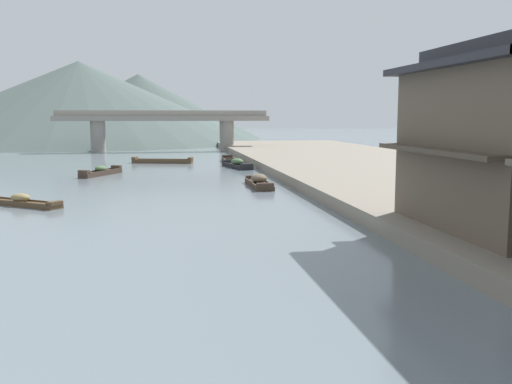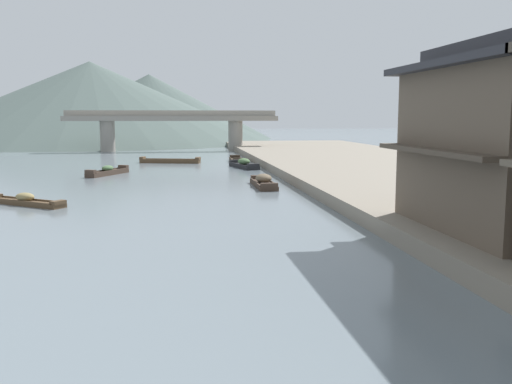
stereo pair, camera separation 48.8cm
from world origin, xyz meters
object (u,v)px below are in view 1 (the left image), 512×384
object	(u,v)px
boat_moored_far	(21,202)
boat_midriver_upstream	(229,160)
stone_bridge	(163,124)
boat_moored_third	(163,161)
boat_midriver_drifting	(237,164)
boat_moored_second	(101,172)
boat_moored_nearest	(259,182)

from	to	relation	value
boat_moored_far	boat_midriver_upstream	distance (m)	28.00
boat_moored_far	stone_bridge	size ratio (longest dim) A/B	0.17
boat_moored_third	boat_midriver_drifting	xyz separation A→B (m)	(6.24, -6.01, 0.11)
boat_midriver_drifting	boat_midriver_upstream	xyz separation A→B (m)	(0.00, 6.03, -0.10)
boat_moored_second	boat_moored_third	size ratio (longest dim) A/B	0.78
boat_moored_far	boat_midriver_drifting	bearing A→B (deg)	55.11
boat_moored_third	stone_bridge	bearing A→B (deg)	89.53
boat_moored_third	boat_midriver_upstream	world-z (taller)	boat_moored_third
boat_midriver_drifting	stone_bridge	xyz separation A→B (m)	(-6.09, 24.45, 3.05)
boat_moored_second	boat_midriver_drifting	distance (m)	11.63
boat_midriver_upstream	stone_bridge	bearing A→B (deg)	108.28
boat_moored_third	boat_moored_far	world-z (taller)	boat_moored_far
boat_moored_second	stone_bridge	size ratio (longest dim) A/B	0.17
boat_midriver_upstream	boat_moored_far	bearing A→B (deg)	-117.82
boat_moored_third	boat_midriver_upstream	size ratio (longest dim) A/B	1.32
boat_moored_far	stone_bridge	distance (m)	43.86
boat_moored_nearest	boat_midriver_upstream	world-z (taller)	boat_moored_nearest
boat_midriver_upstream	stone_bridge	size ratio (longest dim) A/B	0.16
boat_midriver_drifting	boat_moored_third	bearing A→B (deg)	136.07
boat_moored_nearest	boat_moored_far	size ratio (longest dim) A/B	1.09
boat_moored_third	boat_moored_far	xyz separation A→B (m)	(-6.83, -24.75, 0.01)
boat_midriver_drifting	boat_moored_nearest	bearing A→B (deg)	-91.44
boat_moored_second	boat_moored_far	size ratio (longest dim) A/B	1.01
boat_midriver_drifting	stone_bridge	distance (m)	25.38
boat_moored_third	boat_moored_far	size ratio (longest dim) A/B	1.30
boat_moored_second	boat_midriver_drifting	xyz separation A→B (m)	(10.73, 4.49, 0.03)
boat_moored_third	stone_bridge	world-z (taller)	stone_bridge
boat_moored_second	boat_moored_far	bearing A→B (deg)	-99.30
boat_moored_far	boat_midriver_drifting	distance (m)	22.84
boat_moored_third	boat_midriver_drifting	distance (m)	8.66
boat_moored_second	boat_moored_far	distance (m)	14.44
boat_moored_nearest	stone_bridge	world-z (taller)	stone_bridge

